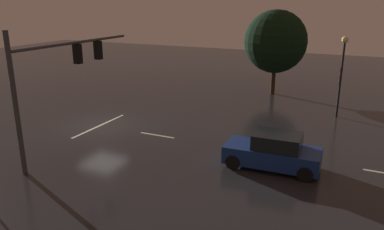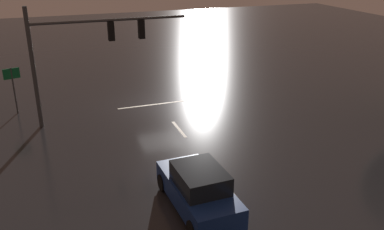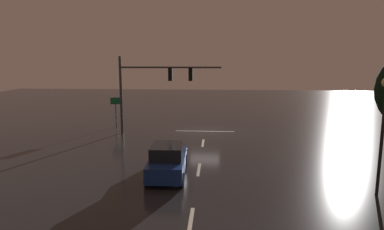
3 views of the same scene
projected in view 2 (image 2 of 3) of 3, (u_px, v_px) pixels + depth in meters
ground_plane at (159, 105)px, 25.48m from camera, size 80.00×80.00×0.00m
traffic_signal_assembly at (86, 44)px, 21.64m from camera, size 8.26×0.47×6.31m
lane_dash_far at (179, 129)px, 21.99m from camera, size 0.16×2.20×0.01m
lane_dash_mid at (226, 186)px, 16.75m from camera, size 0.16×2.20×0.01m
stop_bar at (158, 104)px, 25.57m from camera, size 5.00×0.16×0.01m
car_approaching at (198, 189)px, 15.03m from camera, size 2.03×4.42×1.70m
route_sign at (13, 81)px, 23.46m from camera, size 0.88×0.29×2.72m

